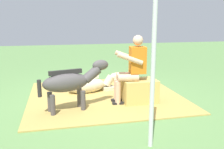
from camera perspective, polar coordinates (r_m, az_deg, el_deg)
The scene contains 7 objects.
ground_plane at distance 5.26m, azimuth -2.88°, elevation -5.80°, with size 24.00×24.00×0.00m, color #608C4C.
hay_patch at distance 5.46m, azimuth -1.62°, elevation -4.96°, with size 3.23×2.97×0.02m, color tan.
hay_bale at distance 5.03m, azimuth 6.29°, elevation -3.85°, with size 0.67×0.49×0.48m, color tan.
person_seated at distance 4.87m, azimuth 4.55°, elevation 1.87°, with size 0.69×0.46×1.36m.
pony_standing at distance 4.53m, azimuth -9.48°, elevation -1.73°, with size 1.32×0.54×0.91m.
pony_lying at distance 5.72m, azimuth -5.06°, elevation -2.34°, with size 1.36×0.54×0.42m.
tent_pole_left at distance 3.10m, azimuth 9.53°, elevation 3.98°, with size 0.06×0.06×2.40m, color silver.
Camera 1 is at (0.84, 4.92, 1.65)m, focal length 39.67 mm.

